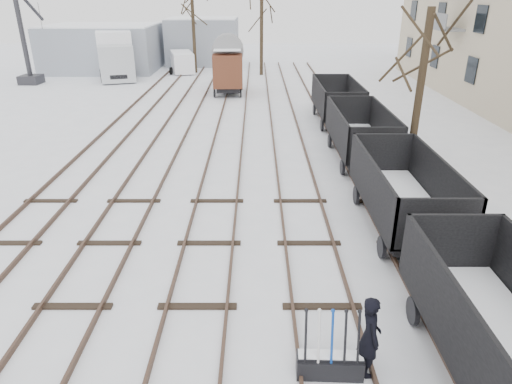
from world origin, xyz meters
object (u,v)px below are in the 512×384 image
(lorry, at_px, (115,53))
(crane, at_px, (28,58))
(freight_wagon_a, at_px, (503,349))
(panel_van, at_px, (182,62))
(worker, at_px, (370,336))
(box_van_wagon, at_px, (228,67))
(ground_frame, at_px, (330,363))

(lorry, xyz_separation_m, crane, (-6.03, -3.34, 0.06))
(freight_wagon_a, distance_m, lorry, 38.51)
(freight_wagon_a, bearing_deg, crane, 126.27)
(freight_wagon_a, distance_m, panel_van, 38.52)
(worker, distance_m, box_van_wagon, 27.29)
(lorry, bearing_deg, ground_frame, -85.56)
(freight_wagon_a, relative_size, crane, 0.72)
(worker, xyz_separation_m, crane, (-20.54, 30.90, 1.17))
(box_van_wagon, bearing_deg, panel_van, 114.91)
(freight_wagon_a, distance_m, box_van_wagon, 28.10)
(lorry, xyz_separation_m, panel_van, (5.47, 2.20, -1.04))
(lorry, bearing_deg, box_van_wagon, -52.76)
(box_van_wagon, relative_size, lorry, 0.49)
(freight_wagon_a, relative_size, panel_van, 1.25)
(worker, relative_size, lorry, 0.20)
(ground_frame, height_order, panel_van, panel_van)
(worker, xyz_separation_m, lorry, (-14.50, 34.24, 1.11))
(worker, relative_size, panel_van, 0.39)
(panel_van, xyz_separation_m, crane, (-11.51, -5.54, 1.09))
(worker, height_order, freight_wagon_a, freight_wagon_a)
(worker, distance_m, crane, 37.12)
(ground_frame, height_order, box_van_wagon, box_van_wagon)
(box_van_wagon, distance_m, panel_van, 10.68)
(worker, xyz_separation_m, freight_wagon_a, (2.39, -0.35, -0.01))
(worker, bearing_deg, ground_frame, 93.05)
(ground_frame, xyz_separation_m, panel_van, (-8.28, 36.53, 0.67))
(ground_frame, relative_size, freight_wagon_a, 0.27)
(ground_frame, relative_size, crane, 0.19)
(freight_wagon_a, xyz_separation_m, box_van_wagon, (-6.62, 27.29, 1.03))
(freight_wagon_a, xyz_separation_m, crane, (-22.93, 31.24, 1.17))
(freight_wagon_a, relative_size, lorry, 0.63)
(panel_van, relative_size, crane, 0.58)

